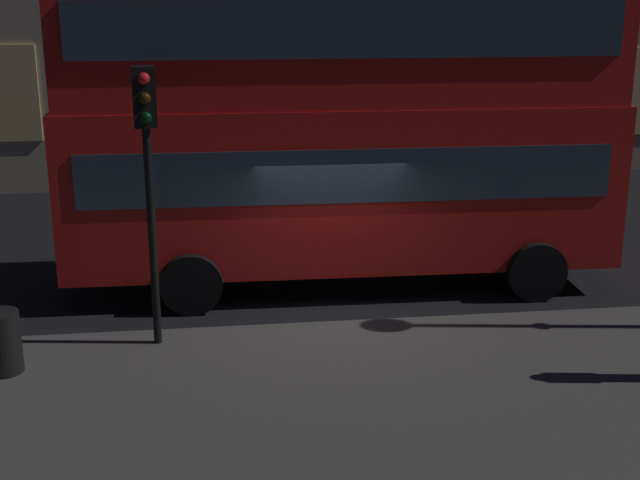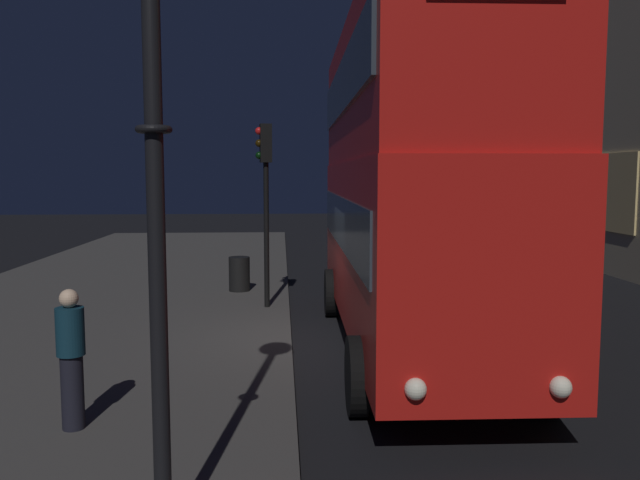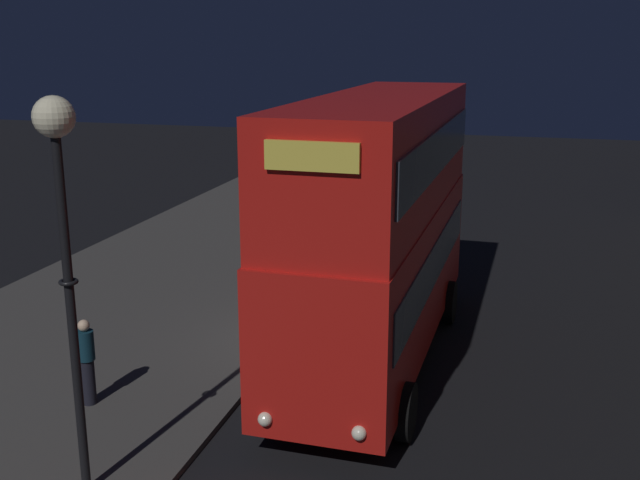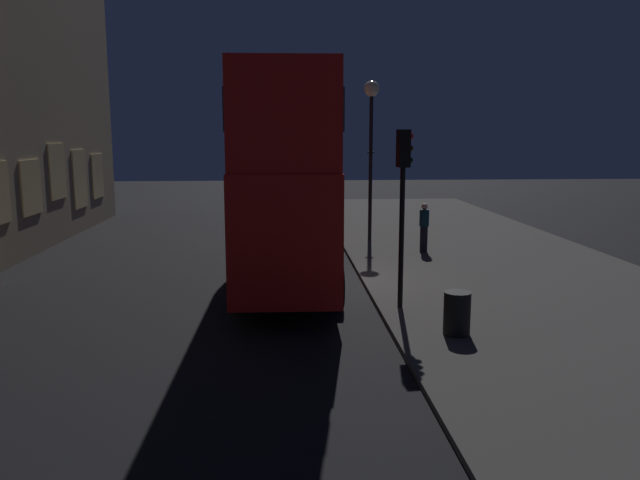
# 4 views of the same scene
# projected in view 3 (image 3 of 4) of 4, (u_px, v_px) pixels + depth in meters

# --- Properties ---
(ground_plane) EXTENTS (80.00, 80.00, 0.00)m
(ground_plane) POSITION_uv_depth(u_px,v_px,m) (312.00, 345.00, 17.57)
(ground_plane) COLOR black
(sidewalk_slab) EXTENTS (44.00, 8.79, 0.12)m
(sidewalk_slab) POSITION_uv_depth(u_px,v_px,m) (120.00, 322.00, 18.83)
(sidewalk_slab) COLOR #423F3D
(sidewalk_slab) RESTS_ON ground
(double_decker_bus) EXTENTS (9.83, 2.88, 5.71)m
(double_decker_bus) POSITION_uv_depth(u_px,v_px,m) (379.00, 218.00, 16.04)
(double_decker_bus) COLOR red
(double_decker_bus) RESTS_ON ground
(traffic_light_near_kerb) EXTENTS (0.35, 0.38, 4.14)m
(traffic_light_near_kerb) POSITION_uv_depth(u_px,v_px,m) (303.00, 188.00, 19.70)
(traffic_light_near_kerb) COLOR black
(traffic_light_near_kerb) RESTS_ON sidewalk_slab
(street_lamp) EXTENTS (0.58, 0.58, 5.98)m
(street_lamp) POSITION_uv_depth(u_px,v_px,m) (61.00, 195.00, 10.57)
(street_lamp) COLOR black
(street_lamp) RESTS_ON sidewalk_slab
(pedestrian) EXTENTS (0.33, 0.33, 1.68)m
(pedestrian) POSITION_uv_depth(u_px,v_px,m) (87.00, 361.00, 14.30)
(pedestrian) COLOR black
(pedestrian) RESTS_ON sidewalk_slab
(litter_bin) EXTENTS (0.55, 0.55, 0.89)m
(litter_bin) POSITION_uv_depth(u_px,v_px,m) (299.00, 257.00, 22.50)
(litter_bin) COLOR black
(litter_bin) RESTS_ON sidewalk_slab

